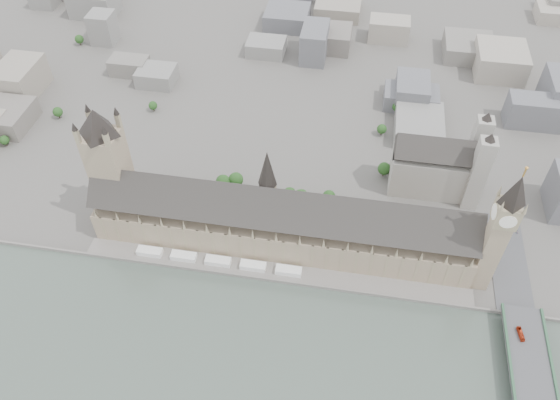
% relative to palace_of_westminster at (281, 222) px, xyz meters
% --- Properties ---
extents(ground, '(900.00, 900.00, 0.00)m').
position_rel_palace_of_westminster_xyz_m(ground, '(0.00, -19.70, -22.71)').
color(ground, '#595651').
rests_on(ground, ground).
extents(embankment_wall, '(600.00, 1.50, 3.00)m').
position_rel_palace_of_westminster_xyz_m(embankment_wall, '(0.00, -34.70, -21.21)').
color(embankment_wall, slate).
rests_on(embankment_wall, ground).
extents(river_terrace, '(270.00, 15.00, 2.00)m').
position_rel_palace_of_westminster_xyz_m(river_terrace, '(0.00, -27.20, -21.71)').
color(river_terrace, slate).
rests_on(river_terrace, ground).
extents(terrace_tents, '(118.00, 7.00, 4.00)m').
position_rel_palace_of_westminster_xyz_m(terrace_tents, '(-40.00, -26.70, -18.71)').
color(terrace_tents, white).
rests_on(terrace_tents, river_terrace).
extents(palace_of_westminster, '(265.00, 40.73, 55.44)m').
position_rel_palace_of_westminster_xyz_m(palace_of_westminster, '(0.00, 0.00, 0.00)').
color(palace_of_westminster, '#9C886A').
rests_on(palace_of_westminster, ground).
extents(elizabeth_tower, '(17.00, 17.00, 107.50)m').
position_rel_palace_of_westminster_xyz_m(elizabeth_tower, '(138.00, -11.70, 35.38)').
color(elizabeth_tower, '#9C886A').
rests_on(elizabeth_tower, ground).
extents(victoria_tower, '(30.00, 30.00, 100.00)m').
position_rel_palace_of_westminster_xyz_m(victoria_tower, '(-122.00, 6.30, 32.50)').
color(victoria_tower, '#9C886A').
rests_on(victoria_tower, ground).
extents(central_tower, '(13.00, 13.00, 48.00)m').
position_rel_palace_of_westminster_xyz_m(central_tower, '(-10.00, 6.30, 35.21)').
color(central_tower, gray).
rests_on(central_tower, ground).
extents(westminster_abbey, '(68.00, 36.00, 64.00)m').
position_rel_palace_of_westminster_xyz_m(westminster_abbey, '(110.92, 75.30, 2.38)').
color(westminster_abbey, '#A19D91').
rests_on(westminster_abbey, ground).
extents(city_skyline_inland, '(720.00, 360.00, 38.00)m').
position_rel_palace_of_westminster_xyz_m(city_skyline_inland, '(0.00, 225.30, -3.71)').
color(city_skyline_inland, gray).
rests_on(city_skyline_inland, ground).
extents(park_trees, '(110.00, 30.00, 15.00)m').
position_rel_palace_of_westminster_xyz_m(park_trees, '(-10.00, 40.30, -15.21)').
color(park_trees, '#224518').
rests_on(park_trees, ground).
extents(red_bus_north, '(3.87, 10.06, 2.73)m').
position_rel_palace_of_westminster_xyz_m(red_bus_north, '(158.27, -55.55, -11.09)').
color(red_bus_north, '#BA3215').
rests_on(red_bus_north, westminster_bridge).
extents(car_approach, '(3.87, 5.70, 1.53)m').
position_rel_palace_of_westminster_xyz_m(car_approach, '(166.28, 30.88, -11.69)').
color(car_approach, gray).
rests_on(car_approach, westminster_bridge).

